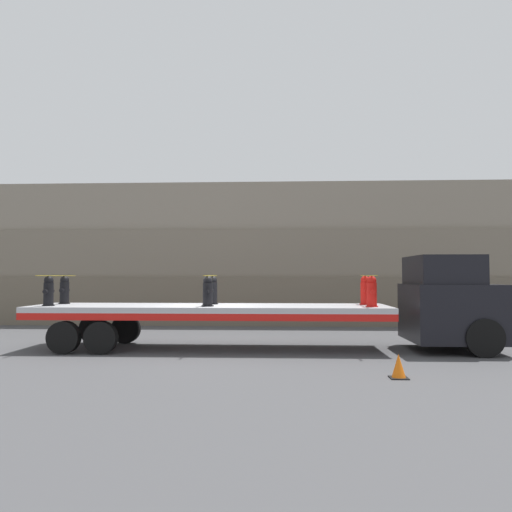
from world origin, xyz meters
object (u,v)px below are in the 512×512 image
at_px(fire_hydrant_black_far_0, 64,290).
at_px(fire_hydrant_black_far_1, 213,290).
at_px(truck_cab, 453,303).
at_px(fire_hydrant_black_near_1, 208,292).
at_px(traffic_cone, 399,366).
at_px(flatbed_trailer, 190,313).
at_px(fire_hydrant_red_near_2, 372,292).
at_px(fire_hydrant_black_near_0, 49,291).
at_px(fire_hydrant_red_far_2, 365,291).

xyz_separation_m(fire_hydrant_black_far_0, fire_hydrant_black_far_1, (4.80, 0.00, 0.00)).
height_order(truck_cab, fire_hydrant_black_near_1, truck_cab).
bearing_deg(traffic_cone, flatbed_trailer, 142.04).
height_order(fire_hydrant_red_near_2, traffic_cone, fire_hydrant_red_near_2).
bearing_deg(fire_hydrant_red_near_2, truck_cab, 12.41).
bearing_deg(fire_hydrant_black_far_1, traffic_cone, -45.04).
relative_size(fire_hydrant_black_near_1, fire_hydrant_red_near_2, 1.00).
height_order(fire_hydrant_black_far_0, fire_hydrant_black_far_1, same).
height_order(truck_cab, fire_hydrant_red_near_2, truck_cab).
height_order(flatbed_trailer, fire_hydrant_black_near_0, fire_hydrant_black_near_0).
bearing_deg(fire_hydrant_black_near_1, fire_hydrant_red_far_2, 12.98).
bearing_deg(fire_hydrant_black_far_0, fire_hydrant_red_far_2, 0.00).
relative_size(truck_cab, fire_hydrant_black_near_0, 3.14).
relative_size(truck_cab, fire_hydrant_black_near_1, 3.14).
distance_m(fire_hydrant_black_far_1, traffic_cone, 6.83).
distance_m(fire_hydrant_black_near_1, fire_hydrant_black_far_1, 1.11).
distance_m(truck_cab, flatbed_trailer, 7.94).
bearing_deg(fire_hydrant_red_far_2, flatbed_trailer, -174.18).
bearing_deg(traffic_cone, fire_hydrant_black_far_0, 153.63).
xyz_separation_m(fire_hydrant_black_near_0, fire_hydrant_red_far_2, (9.60, 1.11, 0.00)).
distance_m(truck_cab, fire_hydrant_red_near_2, 2.60).
distance_m(fire_hydrant_black_near_1, fire_hydrant_red_far_2, 4.92).
distance_m(flatbed_trailer, fire_hydrant_red_far_2, 5.49).
relative_size(fire_hydrant_black_near_0, fire_hydrant_black_near_1, 1.00).
relative_size(truck_cab, traffic_cone, 5.32).
height_order(flatbed_trailer, fire_hydrant_black_far_0, fire_hydrant_black_far_0).
relative_size(fire_hydrant_black_near_1, fire_hydrant_red_far_2, 1.00).
distance_m(fire_hydrant_black_far_0, fire_hydrant_black_near_1, 4.92).
relative_size(fire_hydrant_red_far_2, traffic_cone, 1.70).
bearing_deg(fire_hydrant_red_far_2, fire_hydrant_black_near_0, -173.43).
distance_m(flatbed_trailer, fire_hydrant_black_near_1, 1.07).
height_order(fire_hydrant_black_far_0, fire_hydrant_black_near_1, same).
bearing_deg(fire_hydrant_black_far_0, traffic_cone, -26.37).
bearing_deg(flatbed_trailer, fire_hydrant_red_near_2, -5.82).
xyz_separation_m(flatbed_trailer, fire_hydrant_red_near_2, (5.42, -0.55, 0.67)).
bearing_deg(fire_hydrant_red_near_2, flatbed_trailer, 174.18).
bearing_deg(flatbed_trailer, fire_hydrant_black_far_1, 41.48).
height_order(truck_cab, fire_hydrant_black_far_1, truck_cab).
xyz_separation_m(flatbed_trailer, fire_hydrant_red_far_2, (5.42, 0.55, 0.67)).
xyz_separation_m(fire_hydrant_black_near_0, traffic_cone, (9.50, -3.60, -1.51)).
xyz_separation_m(flatbed_trailer, fire_hydrant_black_near_0, (-4.17, -0.55, 0.67)).
bearing_deg(fire_hydrant_red_near_2, fire_hydrant_black_near_1, 180.00).
bearing_deg(flatbed_trailer, fire_hydrant_black_near_0, -172.45).
distance_m(fire_hydrant_black_near_0, fire_hydrant_black_far_1, 4.92).
height_order(fire_hydrant_black_far_0, fire_hydrant_red_near_2, same).
bearing_deg(fire_hydrant_black_far_1, fire_hydrant_red_near_2, -12.98).
bearing_deg(fire_hydrant_black_near_1, fire_hydrant_black_near_0, 180.00).
bearing_deg(fire_hydrant_red_far_2, fire_hydrant_red_near_2, -90.00).
bearing_deg(fire_hydrant_black_far_1, truck_cab, -4.32).
relative_size(fire_hydrant_black_near_0, fire_hydrant_red_far_2, 1.00).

